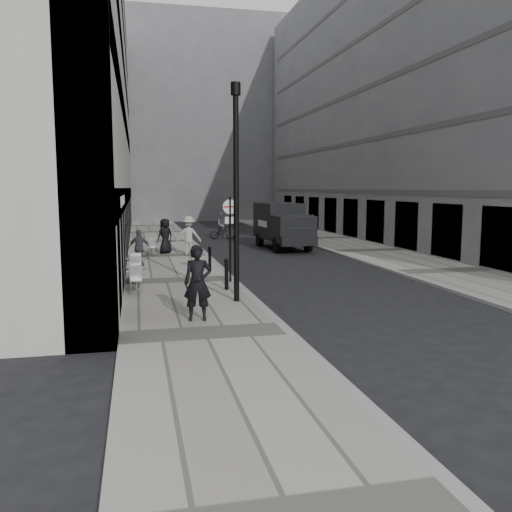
{
  "coord_description": "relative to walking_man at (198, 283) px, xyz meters",
  "views": [
    {
      "loc": [
        -3.52,
        -9.87,
        3.55
      ],
      "look_at": [
        0.16,
        6.81,
        1.4
      ],
      "focal_mm": 38.0,
      "sensor_mm": 36.0,
      "label": 1
    }
  ],
  "objects": [
    {
      "name": "building_left",
      "position": [
        -3.98,
        20.55,
        7.89
      ],
      "size": [
        4.0,
        45.0,
        18.0
      ],
      "primitive_type": "cube",
      "color": "beige",
      "rests_on": "ground"
    },
    {
      "name": "sign_post",
      "position": [
        1.82,
        5.61,
        1.01
      ],
      "size": [
        0.53,
        0.1,
        3.11
      ],
      "rotation": [
        0.0,
        0.0,
        0.06
      ],
      "color": "black",
      "rests_on": "sidewalk"
    },
    {
      "name": "lamppost",
      "position": [
        1.42,
        2.16,
        2.62
      ],
      "size": [
        0.29,
        0.29,
        6.48
      ],
      "color": "black",
      "rests_on": "sidewalk"
    },
    {
      "name": "sidewalk",
      "position": [
        0.02,
        14.05,
        -1.05
      ],
      "size": [
        4.0,
        60.0,
        0.12
      ],
      "primitive_type": "cube",
      "color": "#A5A195",
      "rests_on": "ground"
    },
    {
      "name": "bollard_far",
      "position": [
        1.42,
        4.05,
        -0.49
      ],
      "size": [
        0.13,
        0.13,
        0.99
      ],
      "primitive_type": "cylinder",
      "color": "black",
      "rests_on": "sidewalk"
    },
    {
      "name": "far_sidewalk",
      "position": [
        11.02,
        14.05,
        -1.05
      ],
      "size": [
        4.0,
        60.0,
        0.12
      ],
      "primitive_type": "cube",
      "color": "#A5A195",
      "rests_on": "ground"
    },
    {
      "name": "pedestrian_b",
      "position": [
        1.09,
        14.01,
        0.0
      ],
      "size": [
        1.4,
        0.97,
        1.98
      ],
      "primitive_type": "imported",
      "rotation": [
        0.0,
        0.0,
        2.95
      ],
      "color": "beige",
      "rests_on": "sidewalk"
    },
    {
      "name": "panel_van",
      "position": [
        6.81,
        16.79,
        0.39
      ],
      "size": [
        2.33,
        5.75,
        2.66
      ],
      "rotation": [
        0.0,
        0.0,
        0.04
      ],
      "color": "black",
      "rests_on": "ground"
    },
    {
      "name": "pedestrian_a",
      "position": [
        -1.41,
        10.48,
        -0.18
      ],
      "size": [
        1.0,
        0.56,
        1.62
      ],
      "primitive_type": "imported",
      "rotation": [
        0.0,
        0.0,
        2.96
      ],
      "color": "#4D4D51",
      "rests_on": "sidewalk"
    },
    {
      "name": "cafe_table_far",
      "position": [
        -0.78,
        14.6,
        -0.57
      ],
      "size": [
        0.64,
        1.45,
        0.82
      ],
      "color": "#A4A5A6",
      "rests_on": "sidewalk"
    },
    {
      "name": "walking_man",
      "position": [
        0.0,
        0.0,
        0.0
      ],
      "size": [
        0.77,
        0.55,
        1.98
      ],
      "primitive_type": "imported",
      "rotation": [
        0.0,
        0.0,
        -0.12
      ],
      "color": "black",
      "rests_on": "sidewalk"
    },
    {
      "name": "cafe_table_mid",
      "position": [
        -1.58,
        4.56,
        -0.53
      ],
      "size": [
        0.7,
        1.57,
        0.9
      ],
      "color": "silver",
      "rests_on": "sidewalk"
    },
    {
      "name": "cafe_table_near",
      "position": [
        -1.58,
        6.45,
        -0.49
      ],
      "size": [
        0.77,
        1.74,
        0.99
      ],
      "color": "silver",
      "rests_on": "sidewalk"
    },
    {
      "name": "cyclist",
      "position": [
        4.3,
        23.38,
        -0.39
      ],
      "size": [
        1.72,
        0.65,
        1.84
      ],
      "rotation": [
        0.0,
        0.0,
        -0.02
      ],
      "color": "black",
      "rests_on": "ground"
    },
    {
      "name": "pedestrian_c",
      "position": [
        -0.06,
        14.91,
        -0.07
      ],
      "size": [
        1.07,
        0.96,
        1.84
      ],
      "primitive_type": "imported",
      "rotation": [
        0.0,
        0.0,
        3.67
      ],
      "color": "black",
      "rests_on": "sidewalk"
    },
    {
      "name": "building_far",
      "position": [
        3.52,
        52.05,
        9.89
      ],
      "size": [
        24.0,
        16.0,
        22.0
      ],
      "primitive_type": "cube",
      "color": "slate",
      "rests_on": "ground"
    },
    {
      "name": "bollard_near",
      "position": [
        1.42,
        8.3,
        -0.51
      ],
      "size": [
        0.13,
        0.13,
        0.95
      ],
      "primitive_type": "cylinder",
      "color": "black",
      "rests_on": "sidewalk"
    },
    {
      "name": "building_right",
      "position": [
        16.02,
        20.55,
        8.89
      ],
      "size": [
        6.0,
        45.0,
        20.0
      ],
      "primitive_type": "cube",
      "color": "slate",
      "rests_on": "ground"
    },
    {
      "name": "ground",
      "position": [
        2.02,
        -3.95,
        -1.11
      ],
      "size": [
        120.0,
        120.0,
        0.0
      ],
      "primitive_type": "plane",
      "color": "black",
      "rests_on": "ground"
    }
  ]
}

